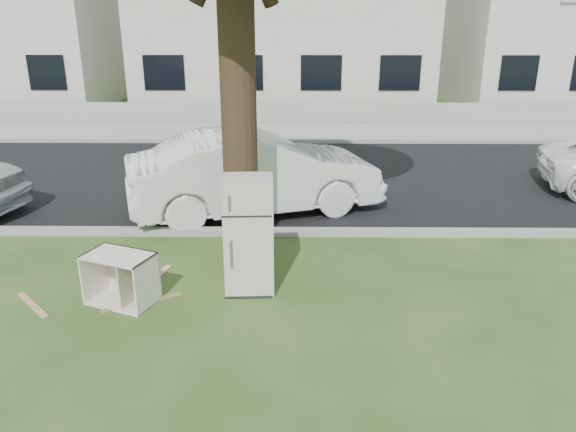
{
  "coord_description": "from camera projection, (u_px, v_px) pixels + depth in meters",
  "views": [
    {
      "loc": [
        0.43,
        -6.61,
        3.73
      ],
      "look_at": [
        0.35,
        0.6,
        1.05
      ],
      "focal_mm": 35.0,
      "sensor_mm": 36.0,
      "label": 1
    }
  ],
  "objects": [
    {
      "name": "ground",
      "position": [
        261.0,
        305.0,
        7.5
      ],
      "size": [
        120.0,
        120.0,
        0.0
      ],
      "primitive_type": "plane",
      "color": "#274A1A"
    },
    {
      "name": "road",
      "position": [
        275.0,
        177.0,
        13.12
      ],
      "size": [
        120.0,
        7.0,
        0.01
      ],
      "primitive_type": "cube",
      "color": "black",
      "rests_on": "ground"
    },
    {
      "name": "kerb_near",
      "position": [
        269.0,
        235.0,
        9.79
      ],
      "size": [
        120.0,
        0.18,
        0.12
      ],
      "primitive_type": "cube",
      "color": "gray",
      "rests_on": "ground"
    },
    {
      "name": "kerb_far",
      "position": [
        279.0,
        143.0,
        16.45
      ],
      "size": [
        120.0,
        0.18,
        0.12
      ],
      "primitive_type": "cube",
      "color": "gray",
      "rests_on": "ground"
    },
    {
      "name": "sidewalk",
      "position": [
        280.0,
        133.0,
        17.81
      ],
      "size": [
        120.0,
        2.8,
        0.01
      ],
      "primitive_type": "cube",
      "color": "gray",
      "rests_on": "ground"
    },
    {
      "name": "low_wall",
      "position": [
        281.0,
        113.0,
        19.19
      ],
      "size": [
        120.0,
        0.15,
        0.7
      ],
      "primitive_type": "cube",
      "color": "gray",
      "rests_on": "ground"
    },
    {
      "name": "townhouse_center",
      "position": [
        284.0,
        8.0,
        22.6
      ],
      "size": [
        11.22,
        8.16,
        7.44
      ],
      "color": "silver",
      "rests_on": "ground"
    },
    {
      "name": "fridge",
      "position": [
        249.0,
        235.0,
        7.67
      ],
      "size": [
        0.7,
        0.65,
        1.62
      ],
      "primitive_type": "cube",
      "rotation": [
        0.0,
        0.0,
        0.05
      ],
      "color": "beige",
      "rests_on": "ground"
    },
    {
      "name": "cabinet",
      "position": [
        121.0,
        278.0,
        7.46
      ],
      "size": [
        1.02,
        0.84,
        0.69
      ],
      "primitive_type": "cube",
      "rotation": [
        0.0,
        0.0,
        -0.38
      ],
      "color": "silver",
      "rests_on": "ground"
    },
    {
      "name": "plank_a",
      "position": [
        143.0,
        302.0,
        7.54
      ],
      "size": [
        1.01,
        0.59,
        0.02
      ],
      "primitive_type": "cube",
      "rotation": [
        0.0,
        0.0,
        0.48
      ],
      "color": "olive",
      "rests_on": "ground"
    },
    {
      "name": "plank_b",
      "position": [
        33.0,
        305.0,
        7.47
      ],
      "size": [
        0.68,
        0.7,
        0.02
      ],
      "primitive_type": "cube",
      "rotation": [
        0.0,
        0.0,
        -0.8
      ],
      "color": "tan",
      "rests_on": "ground"
    },
    {
      "name": "plank_c",
      "position": [
        155.0,
        278.0,
        8.21
      ],
      "size": [
        0.34,
        0.87,
        0.02
      ],
      "primitive_type": "cube",
      "rotation": [
        0.0,
        0.0,
        1.29
      ],
      "color": "tan",
      "rests_on": "ground"
    },
    {
      "name": "car_center",
      "position": [
        255.0,
        173.0,
        10.65
      ],
      "size": [
        5.05,
        3.06,
        1.57
      ],
      "primitive_type": "imported",
      "rotation": [
        0.0,
        0.0,
        1.89
      ],
      "color": "white",
      "rests_on": "ground"
    }
  ]
}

